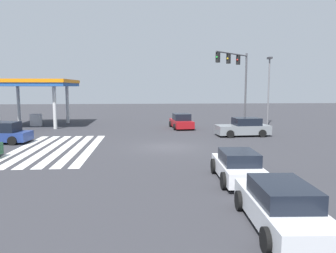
% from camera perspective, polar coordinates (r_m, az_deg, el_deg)
% --- Properties ---
extents(ground_plane, '(122.38, 122.38, 0.00)m').
position_cam_1_polar(ground_plane, '(23.04, 0.00, -3.62)').
color(ground_plane, '#333338').
extents(crosswalk_markings, '(11.53, 5.35, 0.01)m').
position_cam_1_polar(crosswalk_markings, '(23.75, -18.93, -3.66)').
color(crosswalk_markings, silver).
rests_on(crosswalk_markings, ground_plane).
extents(traffic_signal_mast, '(3.85, 3.85, 7.36)m').
position_cam_1_polar(traffic_signal_mast, '(30.60, 11.95, 8.90)').
color(traffic_signal_mast, '#47474C').
rests_on(traffic_signal_mast, ground_plane).
extents(car_0, '(4.42, 2.31, 1.52)m').
position_cam_1_polar(car_0, '(33.51, 2.35, 0.85)').
color(car_0, maroon).
rests_on(car_0, ground_plane).
extents(car_1, '(2.33, 4.63, 1.57)m').
position_cam_1_polar(car_1, '(29.00, 13.02, -0.18)').
color(car_1, gray).
rests_on(car_1, ground_plane).
extents(car_3, '(4.81, 2.14, 1.41)m').
position_cam_1_polar(car_3, '(10.52, 19.07, -13.07)').
color(car_3, silver).
rests_on(car_3, ground_plane).
extents(car_4, '(4.18, 2.06, 1.39)m').
position_cam_1_polar(car_4, '(15.10, 12.04, -6.80)').
color(car_4, silver).
rests_on(car_4, ground_plane).
extents(car_5, '(2.40, 4.33, 1.59)m').
position_cam_1_polar(car_5, '(27.61, -26.91, -1.13)').
color(car_5, navy).
rests_on(car_5, ground_plane).
extents(gas_station_canopy, '(8.09, 8.09, 5.01)m').
position_cam_1_polar(gas_station_canopy, '(38.18, -22.26, 6.75)').
color(gas_station_canopy, '#23519E').
rests_on(gas_station_canopy, ground_plane).
extents(street_light_pole_a, '(0.80, 0.36, 7.43)m').
position_cam_1_polar(street_light_pole_a, '(37.65, 17.14, 7.03)').
color(street_light_pole_a, slate).
rests_on(street_light_pole_a, ground_plane).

